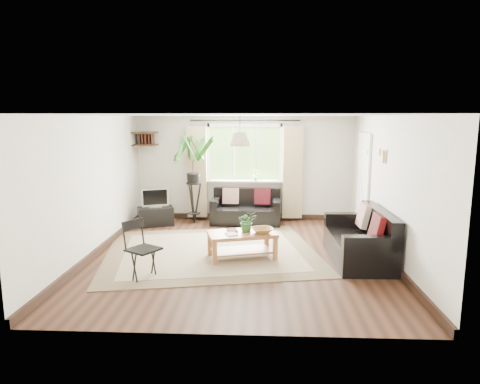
{
  "coord_description": "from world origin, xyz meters",
  "views": [
    {
      "loc": [
        0.35,
        -7.11,
        2.36
      ],
      "look_at": [
        0.0,
        0.4,
        1.05
      ],
      "focal_mm": 32.0,
      "sensor_mm": 36.0,
      "label": 1
    }
  ],
  "objects_px": {
    "sofa_back": "(246,208)",
    "palm_stand": "(194,179)",
    "folding_chair": "(144,250)",
    "coffee_table": "(242,245)",
    "tv_stand": "(156,216)",
    "sofa_right": "(359,237)"
  },
  "relations": [
    {
      "from": "sofa_back",
      "to": "coffee_table",
      "type": "xyz_separation_m",
      "value": [
        0.01,
        -2.46,
        -0.13
      ]
    },
    {
      "from": "palm_stand",
      "to": "folding_chair",
      "type": "relative_size",
      "value": 2.3
    },
    {
      "from": "coffee_table",
      "to": "tv_stand",
      "type": "xyz_separation_m",
      "value": [
        -2.01,
        2.19,
        -0.03
      ]
    },
    {
      "from": "palm_stand",
      "to": "sofa_back",
      "type": "bearing_deg",
      "value": 0.16
    },
    {
      "from": "sofa_back",
      "to": "coffee_table",
      "type": "relative_size",
      "value": 1.38
    },
    {
      "from": "tv_stand",
      "to": "sofa_right",
      "type": "bearing_deg",
      "value": -48.63
    },
    {
      "from": "tv_stand",
      "to": "folding_chair",
      "type": "height_order",
      "value": "folding_chair"
    },
    {
      "from": "tv_stand",
      "to": "palm_stand",
      "type": "distance_m",
      "value": 1.17
    },
    {
      "from": "folding_chair",
      "to": "sofa_back",
      "type": "bearing_deg",
      "value": 10.56
    },
    {
      "from": "sofa_back",
      "to": "sofa_right",
      "type": "relative_size",
      "value": 0.89
    },
    {
      "from": "coffee_table",
      "to": "tv_stand",
      "type": "bearing_deg",
      "value": 132.55
    },
    {
      "from": "sofa_right",
      "to": "tv_stand",
      "type": "relative_size",
      "value": 2.3
    },
    {
      "from": "sofa_back",
      "to": "folding_chair",
      "type": "height_order",
      "value": "folding_chair"
    },
    {
      "from": "tv_stand",
      "to": "palm_stand",
      "type": "bearing_deg",
      "value": -1.53
    },
    {
      "from": "sofa_right",
      "to": "palm_stand",
      "type": "bearing_deg",
      "value": -129.17
    },
    {
      "from": "coffee_table",
      "to": "tv_stand",
      "type": "distance_m",
      "value": 2.97
    },
    {
      "from": "coffee_table",
      "to": "tv_stand",
      "type": "height_order",
      "value": "coffee_table"
    },
    {
      "from": "sofa_right",
      "to": "folding_chair",
      "type": "distance_m",
      "value": 3.5
    },
    {
      "from": "coffee_table",
      "to": "folding_chair",
      "type": "height_order",
      "value": "folding_chair"
    },
    {
      "from": "sofa_back",
      "to": "palm_stand",
      "type": "relative_size",
      "value": 0.77
    },
    {
      "from": "sofa_back",
      "to": "palm_stand",
      "type": "distance_m",
      "value": 1.34
    },
    {
      "from": "folding_chair",
      "to": "coffee_table",
      "type": "bearing_deg",
      "value": -22.44
    }
  ]
}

